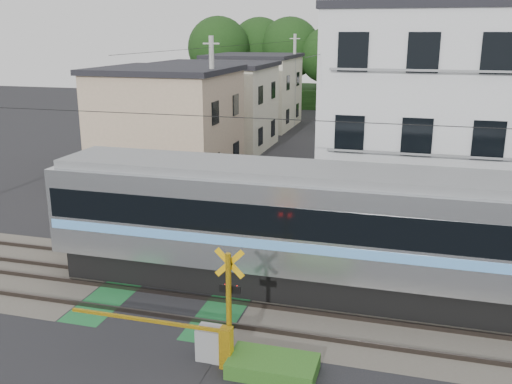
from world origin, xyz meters
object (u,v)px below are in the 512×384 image
(crossing_signal_far, at_px, (154,227))
(crossing_signal_near, at_px, (213,336))
(apartment_block, at_px, (448,119))
(pedestrian, at_px, (321,121))

(crossing_signal_far, bearing_deg, crossing_signal_near, -54.71)
(crossing_signal_far, height_order, apartment_block, apartment_block)
(crossing_signal_near, xyz_separation_m, pedestrian, (-3.11, 35.46, 0.20))
(crossing_signal_near, distance_m, crossing_signal_far, 8.95)
(apartment_block, bearing_deg, crossing_signal_near, -114.22)
(apartment_block, xyz_separation_m, pedestrian, (-9.02, 22.31, -3.75))
(crossing_signal_far, height_order, pedestrian, crossing_signal_far)
(crossing_signal_far, bearing_deg, apartment_block, 27.78)
(crossing_signal_near, relative_size, crossing_signal_far, 1.00)
(crossing_signal_near, height_order, crossing_signal_far, same)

